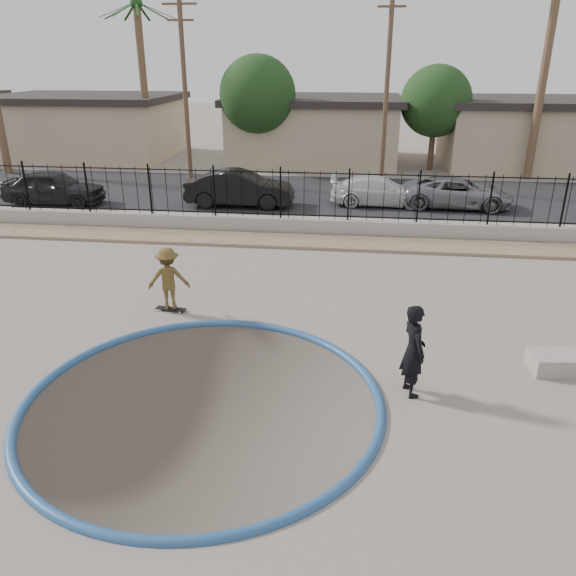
% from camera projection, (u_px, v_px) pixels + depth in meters
% --- Properties ---
extents(ground, '(120.00, 120.00, 2.20)m').
position_uv_depth(ground, '(286.00, 247.00, 23.23)').
color(ground, gray).
rests_on(ground, ground).
extents(bowl_pit, '(6.84, 6.84, 1.80)m').
position_uv_depth(bowl_pit, '(204.00, 402.00, 10.89)').
color(bowl_pit, '#494038').
rests_on(bowl_pit, ground).
extents(coping_ring, '(7.04, 7.04, 0.20)m').
position_uv_depth(coping_ring, '(204.00, 402.00, 10.89)').
color(coping_ring, '#274F80').
rests_on(coping_ring, ground).
extents(rock_strip, '(42.00, 1.60, 0.11)m').
position_uv_depth(rock_strip, '(277.00, 240.00, 20.22)').
color(rock_strip, '#9E8667').
rests_on(rock_strip, ground).
extents(retaining_wall, '(42.00, 0.45, 0.60)m').
position_uv_depth(retaining_wall, '(281.00, 225.00, 21.14)').
color(retaining_wall, gray).
rests_on(retaining_wall, ground).
extents(fence, '(40.00, 0.04, 1.80)m').
position_uv_depth(fence, '(281.00, 194.00, 20.68)').
color(fence, black).
rests_on(fence, retaining_wall).
extents(street, '(90.00, 8.00, 0.04)m').
position_uv_depth(street, '(299.00, 193.00, 27.39)').
color(street, black).
rests_on(street, ground).
extents(house_west, '(11.60, 8.60, 3.90)m').
position_uv_depth(house_west, '(88.00, 125.00, 37.03)').
color(house_west, tan).
rests_on(house_west, ground).
extents(house_center, '(10.60, 8.60, 3.90)m').
position_uv_depth(house_center, '(315.00, 128.00, 35.35)').
color(house_center, tan).
rests_on(house_center, ground).
extents(house_east, '(12.60, 8.60, 3.90)m').
position_uv_depth(house_east, '(546.00, 132.00, 33.78)').
color(house_east, tan).
rests_on(house_east, ground).
extents(palm_mid, '(2.30, 2.30, 9.30)m').
position_uv_depth(palm_mid, '(140.00, 47.00, 32.37)').
color(palm_mid, brown).
rests_on(palm_mid, ground).
extents(palm_right, '(2.30, 2.30, 10.30)m').
position_uv_depth(palm_right, '(551.00, 31.00, 27.83)').
color(palm_right, brown).
rests_on(palm_right, ground).
extents(utility_pole_left, '(1.70, 0.24, 9.00)m').
position_uv_depth(utility_pole_left, '(185.00, 88.00, 28.10)').
color(utility_pole_left, '#473323').
rests_on(utility_pole_left, ground).
extents(utility_pole_mid, '(1.70, 0.24, 9.50)m').
position_uv_depth(utility_pole_mid, '(387.00, 84.00, 26.88)').
color(utility_pole_mid, '#473323').
rests_on(utility_pole_mid, ground).
extents(street_tree_left, '(4.32, 4.32, 6.36)m').
position_uv_depth(street_tree_left, '(258.00, 95.00, 31.63)').
color(street_tree_left, '#473323').
rests_on(street_tree_left, ground).
extents(street_tree_mid, '(3.96, 3.96, 5.83)m').
position_uv_depth(street_tree_mid, '(436.00, 101.00, 31.56)').
color(street_tree_mid, '#473323').
rests_on(street_tree_mid, ground).
extents(skater, '(1.17, 0.84, 1.64)m').
position_uv_depth(skater, '(169.00, 282.00, 14.46)').
color(skater, olive).
rests_on(skater, ground).
extents(skateboard, '(0.83, 0.29, 0.07)m').
position_uv_depth(skateboard, '(171.00, 309.00, 14.76)').
color(skateboard, black).
rests_on(skateboard, ground).
extents(videographer, '(0.65, 0.80, 1.90)m').
position_uv_depth(videographer, '(413.00, 350.00, 10.83)').
color(videographer, black).
rests_on(videographer, ground).
extents(concrete_ledge, '(1.67, 0.87, 0.40)m').
position_uv_depth(concrete_ledge, '(569.00, 362.00, 11.89)').
color(concrete_ledge, gray).
rests_on(concrete_ledge, ground).
extents(car_a, '(4.45, 1.89, 1.50)m').
position_uv_depth(car_a, '(54.00, 187.00, 24.99)').
color(car_a, black).
rests_on(car_a, street).
extents(car_b, '(4.74, 1.71, 1.55)m').
position_uv_depth(car_b, '(240.00, 188.00, 24.68)').
color(car_b, black).
rests_on(car_b, street).
extents(car_c, '(4.34, 1.80, 1.25)m').
position_uv_depth(car_c, '(379.00, 191.00, 24.88)').
color(car_c, silver).
rests_on(car_c, street).
extents(car_d, '(4.79, 2.37, 1.31)m').
position_uv_depth(car_d, '(457.00, 192.00, 24.50)').
color(car_d, gray).
rests_on(car_d, street).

